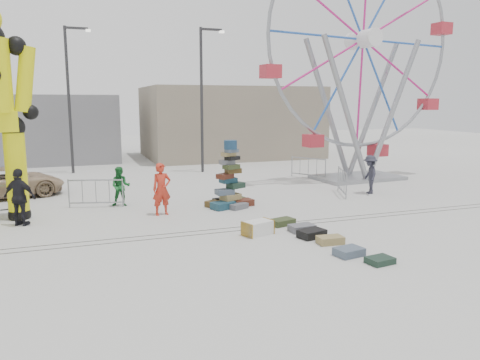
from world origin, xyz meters
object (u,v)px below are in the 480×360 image
object	(u,v)px
barricade_wheel_front	(342,182)
pedestrian_green	(121,186)
pedestrian_black	(20,197)
barricade_dummy_c	(96,193)
suitcase_tower	(230,188)
barricade_wheel_back	(308,168)
steamer_trunk	(258,228)
pedestrian_grey	(370,174)
lamp_post_left	(70,92)
pedestrian_red	(162,189)
parked_suv	(5,182)
ferris_wheel	(362,58)
lamp_post_right	(203,92)

from	to	relation	value
barricade_wheel_front	pedestrian_green	distance (m)	9.28
pedestrian_black	barricade_dummy_c	bearing A→B (deg)	-110.78
suitcase_tower	barricade_wheel_back	world-z (taller)	suitcase_tower
steamer_trunk	pedestrian_grey	xyz separation A→B (m)	(7.00, 4.31, 0.63)
pedestrian_green	pedestrian_grey	size ratio (longest dim) A/B	0.90
barricade_dummy_c	steamer_trunk	bearing A→B (deg)	-36.76
lamp_post_left	pedestrian_green	size ratio (longest dim) A/B	5.25
barricade_dummy_c	barricade_wheel_back	xyz separation A→B (m)	(10.87, 3.43, 0.00)
lamp_post_left	pedestrian_red	size ratio (longest dim) A/B	4.31
pedestrian_black	parked_suv	bearing A→B (deg)	-48.16
barricade_dummy_c	barricade_wheel_front	world-z (taller)	same
barricade_wheel_front	pedestrian_red	distance (m)	8.08
pedestrian_green	pedestrian_grey	world-z (taller)	pedestrian_grey
barricade_wheel_front	barricade_wheel_back	world-z (taller)	same
lamp_post_left	barricade_wheel_back	world-z (taller)	lamp_post_left
pedestrian_red	parked_suv	bearing A→B (deg)	128.82
ferris_wheel	barricade_wheel_front	world-z (taller)	ferris_wheel
suitcase_tower	barricade_wheel_front	world-z (taller)	suitcase_tower
barricade_wheel_front	pedestrian_red	xyz separation A→B (m)	(-8.00, -1.01, 0.38)
lamp_post_right	pedestrian_green	size ratio (longest dim) A/B	5.25
ferris_wheel	steamer_trunk	distance (m)	13.12
steamer_trunk	parked_suv	size ratio (longest dim) A/B	0.20
lamp_post_left	suitcase_tower	distance (m)	12.90
barricade_wheel_back	pedestrian_black	xyz separation A→B (m)	(-13.29, -5.37, 0.39)
ferris_wheel	pedestrian_grey	xyz separation A→B (m)	(-1.73, -3.50, -5.28)
lamp_post_right	pedestrian_red	world-z (taller)	lamp_post_right
steamer_trunk	barricade_dummy_c	bearing A→B (deg)	110.45
barricade_wheel_back	parked_suv	world-z (taller)	parked_suv
steamer_trunk	barricade_dummy_c	world-z (taller)	barricade_dummy_c
lamp_post_left	pedestrian_grey	xyz separation A→B (m)	(12.09, -10.69, -3.64)
barricade_dummy_c	barricade_wheel_back	size ratio (longest dim) A/B	1.00
lamp_post_right	lamp_post_left	xyz separation A→B (m)	(-7.00, 2.00, 0.00)
lamp_post_right	pedestrian_grey	world-z (taller)	lamp_post_right
barricade_wheel_back	pedestrian_black	bearing A→B (deg)	-100.37
ferris_wheel	barricade_wheel_back	world-z (taller)	ferris_wheel
lamp_post_left	parked_suv	distance (m)	7.85
ferris_wheel	barricade_dummy_c	size ratio (longest dim) A/B	6.21
parked_suv	pedestrian_grey	bearing A→B (deg)	-123.38
steamer_trunk	barricade_wheel_front	bearing A→B (deg)	20.08
barricade_dummy_c	pedestrian_red	distance (m)	2.98
pedestrian_red	steamer_trunk	bearing A→B (deg)	-65.28
lamp_post_left	barricade_dummy_c	world-z (taller)	lamp_post_left
steamer_trunk	pedestrian_green	distance (m)	6.50
barricade_dummy_c	pedestrian_grey	bearing A→B (deg)	8.61
lamp_post_right	barricade_wheel_front	world-z (taller)	lamp_post_right
steamer_trunk	parked_suv	distance (m)	11.77
lamp_post_left	ferris_wheel	distance (m)	15.66
pedestrian_green	parked_suv	size ratio (longest dim) A/B	0.33
lamp_post_left	barricade_wheel_front	xyz separation A→B (m)	(10.83, -10.48, -3.93)
barricade_wheel_back	pedestrian_black	distance (m)	14.34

